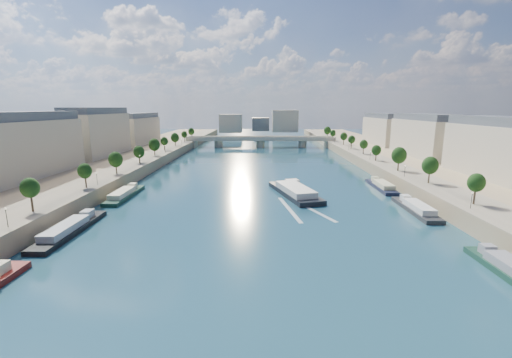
{
  "coord_description": "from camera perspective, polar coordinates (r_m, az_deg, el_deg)",
  "views": [
    {
      "loc": [
        0.48,
        -37.24,
        29.64
      ],
      "look_at": [
        -1.26,
        80.35,
        5.0
      ],
      "focal_mm": 24.0,
      "sensor_mm": 36.0,
      "label": 1
    }
  ],
  "objects": [
    {
      "name": "lamps_left",
      "position": [
        139.55,
        -21.49,
        2.0
      ],
      "size": [
        0.36,
        200.36,
        4.28
      ],
      "color": "black",
      "rests_on": "ground"
    },
    {
      "name": "pave_right",
      "position": [
        150.44,
        22.91,
        1.49
      ],
      "size": [
        14.0,
        520.0,
        0.1
      ],
      "primitive_type": "cube",
      "color": "gray",
      "rests_on": "quay_right"
    },
    {
      "name": "pave_left",
      "position": [
        150.81,
        -21.58,
        1.61
      ],
      "size": [
        14.0,
        520.0,
        0.1
      ],
      "primitive_type": "cube",
      "color": "gray",
      "rests_on": "quay_left"
    },
    {
      "name": "trees_right",
      "position": [
        158.17,
        21.06,
        4.09
      ],
      "size": [
        4.8,
        268.8,
        8.26
      ],
      "color": "#382B1E",
      "rests_on": "ground"
    },
    {
      "name": "bridge",
      "position": [
        261.65,
        0.74,
        6.45
      ],
      "size": [
        112.0,
        12.0,
        8.15
      ],
      "color": "#C1B79E",
      "rests_on": "ground"
    },
    {
      "name": "trees_left",
      "position": [
        151.1,
        -20.75,
        3.78
      ],
      "size": [
        4.8,
        268.8,
        8.26
      ],
      "color": "#382B1E",
      "rests_on": "ground"
    },
    {
      "name": "buildings_right",
      "position": [
        172.01,
        30.45,
        5.82
      ],
      "size": [
        16.0,
        226.0,
        23.2
      ],
      "color": "beige",
      "rests_on": "ground"
    },
    {
      "name": "skyline",
      "position": [
        357.08,
        1.3,
        9.43
      ],
      "size": [
        79.0,
        42.0,
        22.0
      ],
      "color": "beige",
      "rests_on": "ground"
    },
    {
      "name": "quay_right",
      "position": [
        157.11,
        27.91,
        0.5
      ],
      "size": [
        44.0,
        520.0,
        5.0
      ],
      "primitive_type": "cube",
      "color": "#9E8460",
      "rests_on": "ground"
    },
    {
      "name": "buildings_left",
      "position": [
        172.49,
        -29.04,
        5.97
      ],
      "size": [
        16.0,
        226.0,
        23.2
      ],
      "color": "beige",
      "rests_on": "ground"
    },
    {
      "name": "lamps_right",
      "position": [
        153.02,
        20.74,
        2.85
      ],
      "size": [
        0.36,
        200.36,
        4.28
      ],
      "color": "black",
      "rests_on": "ground"
    },
    {
      "name": "ground",
      "position": [
        140.4,
        0.63,
        -0.35
      ],
      "size": [
        700.0,
        700.0,
        0.0
      ],
      "primitive_type": "plane",
      "color": "#0D2D3B",
      "rests_on": "ground"
    },
    {
      "name": "tour_barge",
      "position": [
        118.49,
        6.47,
        -2.12
      ],
      "size": [
        17.23,
        32.21,
        4.2
      ],
      "rotation": [
        0.0,
        0.0,
        0.29
      ],
      "color": "black",
      "rests_on": "ground"
    },
    {
      "name": "moored_barges_right",
      "position": [
        93.2,
        29.98,
        -7.81
      ],
      "size": [
        5.0,
        122.72,
        3.6
      ],
      "color": "black",
      "rests_on": "ground"
    },
    {
      "name": "wake",
      "position": [
        102.97,
        7.33,
        -4.98
      ],
      "size": [
        14.82,
        25.85,
        0.04
      ],
      "color": "silver",
      "rests_on": "ground"
    },
    {
      "name": "quay_left",
      "position": [
        157.56,
        -26.56,
        0.65
      ],
      "size": [
        44.0,
        520.0,
        5.0
      ],
      "primitive_type": "cube",
      "color": "#9E8460",
      "rests_on": "ground"
    },
    {
      "name": "moored_barges_left",
      "position": [
        84.9,
        -32.56,
        -9.94
      ],
      "size": [
        5.0,
        116.38,
        3.6
      ],
      "color": "#1D1B3C",
      "rests_on": "ground"
    }
  ]
}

